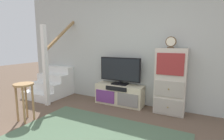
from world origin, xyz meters
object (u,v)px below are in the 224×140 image
media_console (119,94)px  desk_clock (171,42)px  television (120,70)px  bar_stool_near (24,93)px  side_cabinet (170,81)px

media_console → desk_clock: size_ratio=5.03×
television → desk_clock: 1.24m
bar_stool_near → media_console: bearing=53.1°
media_console → side_cabinet: (1.11, 0.01, 0.42)m
television → bar_stool_near: (-1.16, -1.57, -0.28)m
television → bar_stool_near: bearing=-126.5°
side_cabinet → television: bearing=179.3°
media_console → bar_stool_near: size_ratio=1.60×
media_console → desk_clock: desk_clock is taller
media_console → television: 0.56m
side_cabinet → media_console: bearing=-179.5°
side_cabinet → bar_stool_near: side_cabinet is taller
side_cabinet → bar_stool_near: (-2.27, -1.56, -0.14)m
desk_clock → bar_stool_near: 2.86m
desk_clock → side_cabinet: bearing=28.3°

